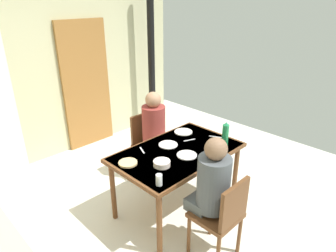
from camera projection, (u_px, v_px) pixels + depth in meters
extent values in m
plane|color=silver|center=(161.00, 217.00, 3.38)|extent=(5.91, 5.91, 0.00)
cube|color=beige|center=(52.00, 71.00, 4.33)|extent=(4.41, 0.10, 2.60)
cube|color=#9B6630|center=(86.00, 86.00, 4.71)|extent=(0.80, 0.05, 2.00)
cylinder|color=black|center=(151.00, 59.00, 5.15)|extent=(0.12, 0.12, 2.60)
cube|color=brown|center=(178.00, 153.00, 3.25)|extent=(1.40, 0.87, 0.04)
cube|color=beige|center=(178.00, 151.00, 3.24)|extent=(1.34, 0.84, 0.00)
cylinder|color=brown|center=(159.00, 225.00, 2.75)|extent=(0.06, 0.06, 0.71)
cylinder|color=brown|center=(235.00, 173.00, 3.57)|extent=(0.06, 0.06, 0.71)
cylinder|color=brown|center=(113.00, 191.00, 3.23)|extent=(0.06, 0.06, 0.71)
cylinder|color=brown|center=(189.00, 152.00, 4.04)|extent=(0.06, 0.06, 0.71)
cube|color=brown|center=(216.00, 215.00, 2.74)|extent=(0.40, 0.40, 0.04)
cube|color=brown|center=(234.00, 205.00, 2.54)|extent=(0.38, 0.04, 0.42)
cylinder|color=brown|center=(189.00, 235.00, 2.84)|extent=(0.04, 0.04, 0.41)
cylinder|color=brown|center=(211.00, 218.00, 3.06)|extent=(0.04, 0.04, 0.41)
cylinder|color=brown|center=(239.00, 235.00, 2.84)|extent=(0.04, 0.04, 0.41)
cube|color=brown|center=(152.00, 146.00, 3.99)|extent=(0.40, 0.40, 0.04)
cube|color=brown|center=(142.00, 128.00, 4.02)|extent=(0.38, 0.04, 0.42)
cylinder|color=brown|center=(170.00, 162.00, 4.09)|extent=(0.04, 0.04, 0.41)
cylinder|color=brown|center=(151.00, 172.00, 3.87)|extent=(0.04, 0.04, 0.41)
cylinder|color=brown|center=(153.00, 154.00, 4.31)|extent=(0.04, 0.04, 0.41)
cylinder|color=brown|center=(135.00, 162.00, 4.09)|extent=(0.04, 0.04, 0.41)
cube|color=#4E565A|center=(202.00, 202.00, 2.82)|extent=(0.30, 0.22, 0.12)
cylinder|color=#4C5156|center=(213.00, 184.00, 2.64)|extent=(0.30, 0.30, 0.52)
sphere|color=#846047|center=(216.00, 149.00, 2.50)|extent=(0.20, 0.20, 0.20)
cube|color=brown|center=(160.00, 146.00, 3.86)|extent=(0.30, 0.22, 0.12)
cylinder|color=maroon|center=(154.00, 126.00, 3.83)|extent=(0.30, 0.30, 0.52)
sphere|color=#A87A5B|center=(153.00, 100.00, 3.69)|extent=(0.20, 0.20, 0.20)
cylinder|color=#218449|center=(225.00, 135.00, 3.34)|extent=(0.07, 0.07, 0.24)
cone|color=#1F7F51|center=(226.00, 123.00, 3.28)|extent=(0.05, 0.05, 0.04)
cylinder|color=silver|center=(162.00, 163.00, 2.95)|extent=(0.17, 0.17, 0.05)
cylinder|color=white|center=(183.00, 132.00, 3.68)|extent=(0.22, 0.22, 0.01)
cylinder|color=white|center=(168.00, 145.00, 3.36)|extent=(0.21, 0.21, 0.01)
cylinder|color=white|center=(187.00, 155.00, 3.14)|extent=(0.21, 0.21, 0.01)
cylinder|color=silver|center=(159.00, 180.00, 2.63)|extent=(0.06, 0.06, 0.11)
cylinder|color=#DBB77A|center=(128.00, 163.00, 2.99)|extent=(0.19, 0.19, 0.02)
cube|color=silver|center=(189.00, 140.00, 3.48)|extent=(0.15, 0.07, 0.00)
cube|color=silver|center=(142.00, 150.00, 3.25)|extent=(0.07, 0.14, 0.00)
cube|color=silver|center=(215.00, 137.00, 3.56)|extent=(0.08, 0.14, 0.00)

